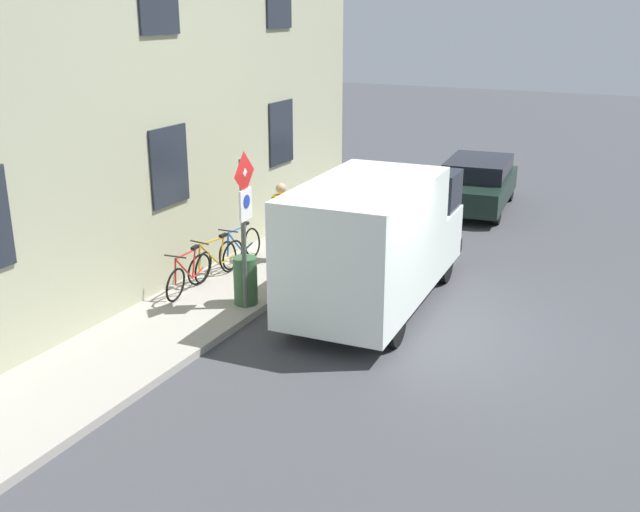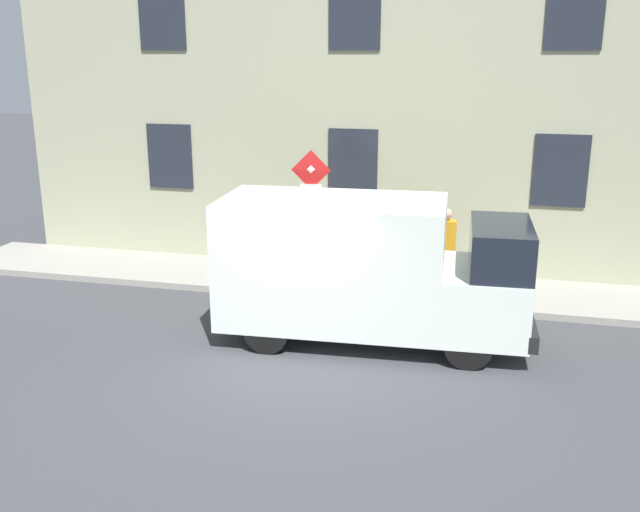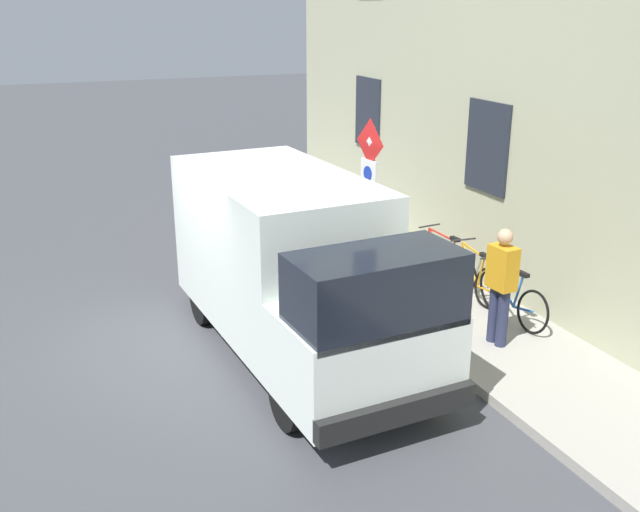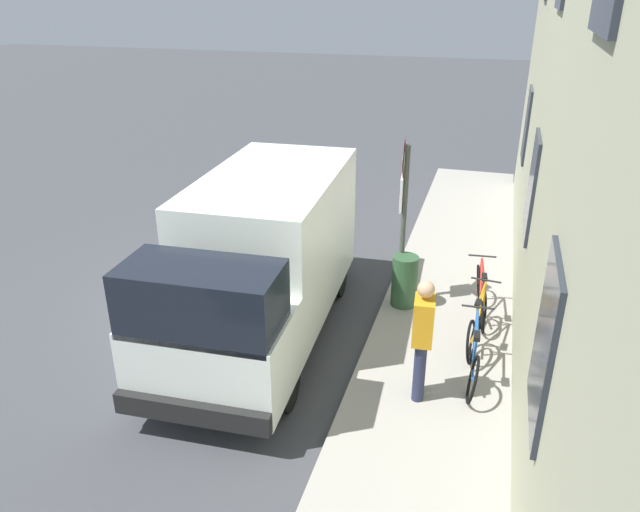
# 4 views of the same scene
# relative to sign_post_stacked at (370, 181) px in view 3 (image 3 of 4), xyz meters

# --- Properties ---
(ground_plane) EXTENTS (80.00, 80.00, 0.00)m
(ground_plane) POSITION_rel_sign_post_stacked_xyz_m (-2.99, -0.45, -2.02)
(ground_plane) COLOR #3E4044
(sidewalk_slab) EXTENTS (2.17, 17.92, 0.14)m
(sidewalk_slab) POSITION_rel_sign_post_stacked_xyz_m (0.87, -0.45, -1.95)
(sidewalk_slab) COLOR #9C988F
(sidewalk_slab) RESTS_ON ground_plane
(building_facade) EXTENTS (0.75, 15.92, 7.87)m
(building_facade) POSITION_rel_sign_post_stacked_xyz_m (2.31, -0.45, 1.92)
(building_facade) COLOR #ACAD8B
(building_facade) RESTS_ON ground_plane
(sign_post_stacked) EXTENTS (0.17, 0.56, 2.79)m
(sign_post_stacked) POSITION_rel_sign_post_stacked_xyz_m (0.00, 0.00, 0.00)
(sign_post_stacked) COLOR #474C47
(sign_post_stacked) RESTS_ON sidewalk_slab
(delivery_van) EXTENTS (2.27, 5.42, 2.50)m
(delivery_van) POSITION_rel_sign_post_stacked_xyz_m (-1.92, -1.48, -0.68)
(delivery_van) COLOR white
(delivery_van) RESTS_ON ground_plane
(bicycle_blue) EXTENTS (0.46, 1.71, 0.89)m
(bicycle_blue) POSITION_rel_sign_post_stacked_xyz_m (1.41, -2.01, -1.51)
(bicycle_blue) COLOR black
(bicycle_blue) RESTS_ON sidewalk_slab
(bicycle_orange) EXTENTS (0.46, 1.71, 0.89)m
(bicycle_orange) POSITION_rel_sign_post_stacked_xyz_m (1.41, -1.10, -1.51)
(bicycle_orange) COLOR black
(bicycle_orange) RESTS_ON sidewalk_slab
(bicycle_red) EXTENTS (0.46, 1.71, 0.89)m
(bicycle_red) POSITION_rel_sign_post_stacked_xyz_m (1.41, -0.18, -1.51)
(bicycle_red) COLOR black
(bicycle_red) RESTS_ON sidewalk_slab
(pedestrian) EXTENTS (0.29, 0.42, 1.72)m
(pedestrian) POSITION_rel_sign_post_stacked_xyz_m (0.74, -2.63, -0.95)
(pedestrian) COLOR #262B47
(pedestrian) RESTS_ON sidewalk_slab
(litter_bin) EXTENTS (0.44, 0.44, 0.90)m
(litter_bin) POSITION_rel_sign_post_stacked_xyz_m (0.14, -0.17, -1.43)
(litter_bin) COLOR #2D5133
(litter_bin) RESTS_ON sidewalk_slab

